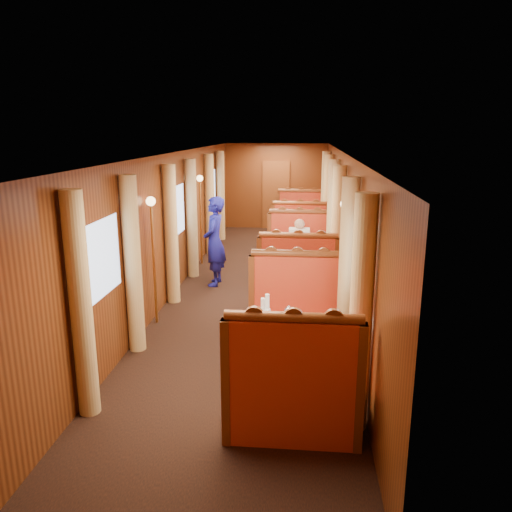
# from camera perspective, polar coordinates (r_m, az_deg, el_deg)

# --- Properties ---
(floor) EXTENTS (3.00, 12.00, 0.01)m
(floor) POSITION_cam_1_polar(r_m,az_deg,el_deg) (9.30, 0.16, -3.87)
(floor) COLOR black
(floor) RESTS_ON ground
(ceiling) EXTENTS (3.00, 12.00, 0.01)m
(ceiling) POSITION_cam_1_polar(r_m,az_deg,el_deg) (8.84, 0.17, 11.72)
(ceiling) COLOR silver
(ceiling) RESTS_ON wall_left
(wall_far) EXTENTS (3.00, 0.01, 2.50)m
(wall_far) POSITION_cam_1_polar(r_m,az_deg,el_deg) (14.91, 2.30, 7.94)
(wall_far) COLOR brown
(wall_far) RESTS_ON floor
(wall_near) EXTENTS (3.00, 0.01, 2.50)m
(wall_near) POSITION_cam_1_polar(r_m,az_deg,el_deg) (3.34, -9.67, -15.45)
(wall_near) COLOR brown
(wall_near) RESTS_ON floor
(wall_left) EXTENTS (0.01, 12.00, 2.50)m
(wall_left) POSITION_cam_1_polar(r_m,az_deg,el_deg) (9.24, -9.16, 3.84)
(wall_left) COLOR brown
(wall_left) RESTS_ON floor
(wall_right) EXTENTS (0.01, 12.00, 2.50)m
(wall_right) POSITION_cam_1_polar(r_m,az_deg,el_deg) (8.97, 9.76, 3.51)
(wall_right) COLOR brown
(wall_right) RESTS_ON floor
(doorway_far) EXTENTS (0.80, 0.04, 2.00)m
(doorway_far) POSITION_cam_1_polar(r_m,az_deg,el_deg) (14.91, 2.29, 6.97)
(doorway_far) COLOR brown
(doorway_far) RESTS_ON floor
(table_near) EXTENTS (1.05, 0.72, 0.75)m
(table_near) POSITION_cam_1_polar(r_m,az_deg,el_deg) (5.87, 4.40, -11.22)
(table_near) COLOR white
(table_near) RESTS_ON floor
(banquette_near_fwd) EXTENTS (1.30, 0.55, 1.34)m
(banquette_near_fwd) POSITION_cam_1_polar(r_m,az_deg,el_deg) (4.95, 4.17, -15.77)
(banquette_near_fwd) COLOR #B31413
(banquette_near_fwd) RESTS_ON floor
(banquette_near_aft) EXTENTS (1.30, 0.55, 1.34)m
(banquette_near_aft) POSITION_cam_1_polar(r_m,az_deg,el_deg) (6.78, 4.58, -7.16)
(banquette_near_aft) COLOR #B31413
(banquette_near_aft) RESTS_ON floor
(table_mid) EXTENTS (1.05, 0.72, 0.75)m
(table_mid) POSITION_cam_1_polar(r_m,az_deg,el_deg) (9.15, 4.84, -1.76)
(table_mid) COLOR white
(table_mid) RESTS_ON floor
(banquette_mid_fwd) EXTENTS (1.30, 0.55, 1.34)m
(banquette_mid_fwd) POSITION_cam_1_polar(r_m,az_deg,el_deg) (8.17, 4.76, -3.39)
(banquette_mid_fwd) COLOR #B31413
(banquette_mid_fwd) RESTS_ON floor
(banquette_mid_aft) EXTENTS (1.30, 0.55, 1.34)m
(banquette_mid_aft) POSITION_cam_1_polar(r_m,az_deg,el_deg) (10.12, 4.92, 0.09)
(banquette_mid_aft) COLOR #B31413
(banquette_mid_aft) RESTS_ON floor
(table_far) EXTENTS (1.05, 0.72, 0.75)m
(table_far) POSITION_cam_1_polar(r_m,az_deg,el_deg) (12.55, 5.05, 2.65)
(table_far) COLOR white
(table_far) RESTS_ON floor
(banquette_far_fwd) EXTENTS (1.30, 0.55, 1.34)m
(banquette_far_fwd) POSITION_cam_1_polar(r_m,az_deg,el_deg) (11.55, 5.01, 1.87)
(banquette_far_fwd) COLOR #B31413
(banquette_far_fwd) RESTS_ON floor
(banquette_far_aft) EXTENTS (1.30, 0.55, 1.34)m
(banquette_far_aft) POSITION_cam_1_polar(r_m,az_deg,el_deg) (13.54, 5.09, 3.71)
(banquette_far_aft) COLOR #B31413
(banquette_far_aft) RESTS_ON floor
(tea_tray) EXTENTS (0.35, 0.28, 0.01)m
(tea_tray) POSITION_cam_1_polar(r_m,az_deg,el_deg) (5.68, 3.73, -7.86)
(tea_tray) COLOR silver
(tea_tray) RESTS_ON table_near
(teapot_left) EXTENTS (0.18, 0.16, 0.12)m
(teapot_left) POSITION_cam_1_polar(r_m,az_deg,el_deg) (5.58, 2.71, -7.66)
(teapot_left) COLOR silver
(teapot_left) RESTS_ON tea_tray
(teapot_right) EXTENTS (0.17, 0.13, 0.13)m
(teapot_right) POSITION_cam_1_polar(r_m,az_deg,el_deg) (5.57, 3.95, -7.70)
(teapot_right) COLOR silver
(teapot_right) RESTS_ON tea_tray
(teapot_back) EXTENTS (0.20, 0.17, 0.14)m
(teapot_back) POSITION_cam_1_polar(r_m,az_deg,el_deg) (5.78, 3.77, -6.82)
(teapot_back) COLOR silver
(teapot_back) RESTS_ON tea_tray
(fruit_plate) EXTENTS (0.24, 0.24, 0.05)m
(fruit_plate) POSITION_cam_1_polar(r_m,az_deg,el_deg) (5.62, 7.78, -8.09)
(fruit_plate) COLOR white
(fruit_plate) RESTS_ON table_near
(cup_inboard) EXTENTS (0.08, 0.08, 0.26)m
(cup_inboard) POSITION_cam_1_polar(r_m,az_deg,el_deg) (5.80, 0.80, -6.33)
(cup_inboard) COLOR white
(cup_inboard) RESTS_ON table_near
(cup_outboard) EXTENTS (0.08, 0.08, 0.26)m
(cup_outboard) POSITION_cam_1_polar(r_m,az_deg,el_deg) (5.93, 1.30, -5.85)
(cup_outboard) COLOR white
(cup_outboard) RESTS_ON table_near
(rose_vase_mid) EXTENTS (0.06, 0.06, 0.36)m
(rose_vase_mid) POSITION_cam_1_polar(r_m,az_deg,el_deg) (9.04, 5.14, 1.65)
(rose_vase_mid) COLOR silver
(rose_vase_mid) RESTS_ON table_mid
(rose_vase_far) EXTENTS (0.06, 0.06, 0.36)m
(rose_vase_far) POSITION_cam_1_polar(r_m,az_deg,el_deg) (12.46, 5.09, 5.14)
(rose_vase_far) COLOR silver
(rose_vase_far) RESTS_ON table_far
(window_left_near) EXTENTS (0.01, 1.20, 0.90)m
(window_left_near) POSITION_cam_1_polar(r_m,az_deg,el_deg) (5.95, -17.44, -0.46)
(window_left_near) COLOR #96ADCE
(window_left_near) RESTS_ON wall_left
(curtain_left_near_a) EXTENTS (0.22, 0.22, 2.35)m
(curtain_left_near_a) POSITION_cam_1_polar(r_m,az_deg,el_deg) (5.31, -19.38, -5.50)
(curtain_left_near_a) COLOR #E1B973
(curtain_left_near_a) RESTS_ON floor
(curtain_left_near_b) EXTENTS (0.22, 0.22, 2.35)m
(curtain_left_near_b) POSITION_cam_1_polar(r_m,az_deg,el_deg) (6.68, -13.90, -1.07)
(curtain_left_near_b) COLOR #E1B973
(curtain_left_near_b) RESTS_ON floor
(window_right_near) EXTENTS (0.01, 1.20, 0.90)m
(window_right_near) POSITION_cam_1_polar(r_m,az_deg,el_deg) (5.53, 12.25, -1.21)
(window_right_near) COLOR #96ADCE
(window_right_near) RESTS_ON wall_right
(curtain_right_near_a) EXTENTS (0.22, 0.22, 2.35)m
(curtain_right_near_a) POSITION_cam_1_polar(r_m,az_deg,el_deg) (4.87, 11.88, -6.76)
(curtain_right_near_a) COLOR #E1B973
(curtain_right_near_a) RESTS_ON floor
(curtain_right_near_b) EXTENTS (0.22, 0.22, 2.35)m
(curtain_right_near_b) POSITION_cam_1_polar(r_m,az_deg,el_deg) (6.34, 10.39, -1.71)
(curtain_right_near_b) COLOR #E1B973
(curtain_right_near_b) RESTS_ON floor
(window_left_mid) EXTENTS (0.01, 1.20, 0.90)m
(window_left_mid) POSITION_cam_1_polar(r_m,az_deg,el_deg) (9.20, -9.12, 5.07)
(window_left_mid) COLOR #96ADCE
(window_left_mid) RESTS_ON wall_left
(curtain_left_mid_a) EXTENTS (0.22, 0.22, 2.35)m
(curtain_left_mid_a) POSITION_cam_1_polar(r_m,az_deg,el_deg) (8.49, -9.65, 2.38)
(curtain_left_mid_a) COLOR #E1B973
(curtain_left_mid_a) RESTS_ON floor
(curtain_left_mid_b) EXTENTS (0.22, 0.22, 2.35)m
(curtain_left_mid_b) POSITION_cam_1_polar(r_m,az_deg,el_deg) (9.97, -7.36, 4.23)
(curtain_left_mid_b) COLOR #E1B973
(curtain_left_mid_b) RESTS_ON floor
(window_right_mid) EXTENTS (0.01, 1.20, 0.90)m
(window_right_mid) POSITION_cam_1_polar(r_m,az_deg,el_deg) (8.94, 9.72, 4.77)
(window_right_mid) COLOR #96ADCE
(window_right_mid) RESTS_ON wall_right
(curtain_right_mid_a) EXTENTS (0.22, 0.22, 2.35)m
(curtain_right_mid_a) POSITION_cam_1_polar(r_m,az_deg,el_deg) (8.22, 9.29, 2.01)
(curtain_right_mid_a) COLOR #E1B973
(curtain_right_mid_a) RESTS_ON floor
(curtain_right_mid_b) EXTENTS (0.22, 0.22, 2.35)m
(curtain_right_mid_b) POSITION_cam_1_polar(r_m,az_deg,el_deg) (9.75, 8.72, 3.95)
(curtain_right_mid_b) COLOR #E1B973
(curtain_right_mid_b) RESTS_ON floor
(window_left_far) EXTENTS (0.01, 1.20, 0.90)m
(window_left_far) POSITION_cam_1_polar(r_m,az_deg,el_deg) (12.59, -5.16, 7.64)
(window_left_far) COLOR #96ADCE
(window_left_far) RESTS_ON wall_left
(curtain_left_far_a) EXTENTS (0.22, 0.22, 2.35)m
(curtain_left_far_a) POSITION_cam_1_polar(r_m,az_deg,el_deg) (11.85, -5.31, 5.88)
(curtain_left_far_a) COLOR #E1B973
(curtain_left_far_a) RESTS_ON floor
(curtain_left_far_b) EXTENTS (0.22, 0.22, 2.35)m
(curtain_left_far_b) POSITION_cam_1_polar(r_m,az_deg,el_deg) (13.37, -4.08, 6.86)
(curtain_left_far_b) COLOR #E1B973
(curtain_left_far_b) RESTS_ON floor
(window_right_far) EXTENTS (0.01, 1.20, 0.90)m
(window_right_far) POSITION_cam_1_polar(r_m,az_deg,el_deg) (12.40, 8.58, 7.43)
(window_right_far) COLOR #96ADCE
(window_right_far) RESTS_ON wall_right
(curtain_right_far_a) EXTENTS (0.22, 0.22, 2.35)m
(curtain_right_far_a) POSITION_cam_1_polar(r_m,az_deg,el_deg) (11.66, 8.21, 5.65)
(curtain_right_far_a) COLOR #E1B973
(curtain_right_far_a) RESTS_ON floor
(curtain_right_far_b) EXTENTS (0.22, 0.22, 2.35)m
(curtain_right_far_b) POSITION_cam_1_polar(r_m,az_deg,el_deg) (13.20, 7.91, 6.66)
(curtain_right_far_b) COLOR #E1B973
(curtain_right_far_b) RESTS_ON floor
(sconce_left_fore) EXTENTS (0.14, 0.14, 1.95)m
(sconce_left_fore) POSITION_cam_1_polar(r_m,az_deg,el_deg) (7.54, -11.75, 2.41)
(sconce_left_fore) COLOR #BF8C3F
(sconce_left_fore) RESTS_ON floor
(sconce_right_fore) EXTENTS (0.14, 0.14, 1.95)m
(sconce_right_fore) POSITION_cam_1_polar(r_m,az_deg,el_deg) (7.23, 10.00, 1.99)
(sconce_right_fore) COLOR #BF8C3F
(sconce_right_fore) RESTS_ON floor
(sconce_left_aft) EXTENTS (0.14, 0.14, 1.95)m
(sconce_left_aft) POSITION_cam_1_polar(r_m,az_deg,el_deg) (10.88, -6.38, 6.21)
(sconce_left_aft) COLOR #BF8C3F
(sconce_left_aft) RESTS_ON floor
(sconce_right_aft) EXTENTS (0.14, 0.14, 1.95)m
(sconce_right_aft) POSITION_cam_1_polar(r_m,az_deg,el_deg) (10.67, 8.59, 5.98)
(sconce_right_aft) COLOR #BF8C3F
(sconce_right_aft) RESTS_ON floor
(steward) EXTENTS (0.42, 0.62, 1.69)m
(steward) POSITION_cam_1_polar(r_m,az_deg,el_deg) (9.42, -4.76, 1.67)
(steward) COLOR navy
(steward) RESTS_ON floor
(passenger) EXTENTS (0.40, 0.44, 0.76)m
(passenger) POSITION_cam_1_polar(r_m,az_deg,el_deg) (9.78, 4.95, 1.51)
(passenger) COLOR beige
(passenger) RESTS_ON banquette_mid_aft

